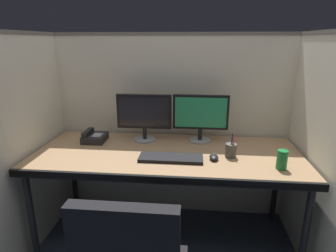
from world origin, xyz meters
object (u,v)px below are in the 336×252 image
object	(u,v)px
monitor_right	(201,115)
keyboard_main	(171,158)
desk	(167,159)
monitor_left	(144,114)
desk_phone	(94,137)
soda_can	(282,160)
computer_mouse	(214,157)
pen_cup	(231,150)

from	to	relation	value
monitor_right	keyboard_main	distance (m)	0.48
desk	monitor_left	size ratio (longest dim) A/B	4.42
monitor_right	desk_phone	size ratio (longest dim) A/B	2.26
desk	soda_can	size ratio (longest dim) A/B	15.57
computer_mouse	desk_phone	distance (m)	0.97
computer_mouse	pen_cup	distance (m)	0.13
desk	monitor_right	world-z (taller)	monitor_right
monitor_left	desk	bearing A→B (deg)	-49.41
monitor_right	pen_cup	world-z (taller)	monitor_right
monitor_left	monitor_right	xyz separation A→B (m)	(0.44, 0.02, 0.00)
desk	monitor_right	xyz separation A→B (m)	(0.23, 0.26, 0.27)
keyboard_main	computer_mouse	size ratio (longest dim) A/B	4.48
monitor_left	keyboard_main	distance (m)	0.48
monitor_right	pen_cup	xyz separation A→B (m)	(0.21, -0.30, -0.17)
desk	desk_phone	distance (m)	0.63
computer_mouse	desk	bearing A→B (deg)	163.96
desk	monitor_left	xyz separation A→B (m)	(-0.21, 0.24, 0.27)
computer_mouse	soda_can	bearing A→B (deg)	-13.93
monitor_left	desk_phone	bearing A→B (deg)	-171.30
computer_mouse	pen_cup	size ratio (longest dim) A/B	0.58
monitor_right	soda_can	bearing A→B (deg)	-42.23
keyboard_main	soda_can	bearing A→B (deg)	-6.05
soda_can	desk_phone	bearing A→B (deg)	164.37
pen_cup	computer_mouse	bearing A→B (deg)	-154.04
monitor_right	soda_can	size ratio (longest dim) A/B	3.52
monitor_right	computer_mouse	size ratio (longest dim) A/B	4.48
desk	soda_can	bearing A→B (deg)	-14.87
computer_mouse	desk_phone	size ratio (longest dim) A/B	0.51
monitor_right	desk_phone	world-z (taller)	monitor_right
desk	monitor_left	world-z (taller)	monitor_left
monitor_right	computer_mouse	xyz separation A→B (m)	(0.09, -0.36, -0.20)
soda_can	monitor_right	bearing A→B (deg)	137.77
desk	keyboard_main	size ratio (longest dim) A/B	4.42
desk	monitor_left	bearing A→B (deg)	130.59
computer_mouse	desk_phone	xyz separation A→B (m)	(-0.93, 0.27, 0.02)
monitor_left	soda_can	bearing A→B (deg)	-24.78
desk_phone	desk	bearing A→B (deg)	-16.57
pen_cup	desk	bearing A→B (deg)	175.25
monitor_right	keyboard_main	size ratio (longest dim) A/B	1.00
monitor_right	computer_mouse	bearing A→B (deg)	-75.42
desk_phone	keyboard_main	bearing A→B (deg)	-25.19
desk	desk_phone	bearing A→B (deg)	163.43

